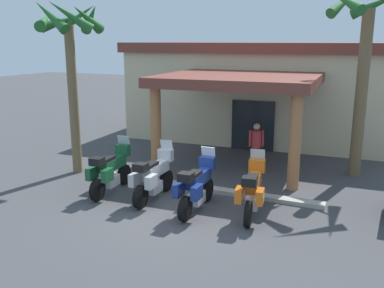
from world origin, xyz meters
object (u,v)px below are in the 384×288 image
object	(u,v)px
motorcycle_green	(110,170)
palm_tree_near_portico	(366,42)
palm_tree_roadside	(70,42)
motorcycle_silver	(153,177)
pedestrian	(256,144)
motorcycle_orange	(253,190)
motorcycle_blue	(196,186)
motel_building	(268,90)

from	to	relation	value
motorcycle_green	palm_tree_near_portico	xyz separation A→B (m)	(6.69, 4.84, 3.76)
motorcycle_green	palm_tree_roadside	xyz separation A→B (m)	(-2.27, 1.31, 3.77)
motorcycle_silver	pedestrian	xyz separation A→B (m)	(1.95, 3.97, 0.30)
pedestrian	palm_tree_near_portico	world-z (taller)	palm_tree_near_portico
motorcycle_silver	pedestrian	size ratio (longest dim) A/B	1.29
motorcycle_green	motorcycle_orange	xyz separation A→B (m)	(4.43, 0.03, 0.00)
motorcycle_silver	palm_tree_roadside	size ratio (longest dim) A/B	0.38
motorcycle_blue	palm_tree_near_portico	distance (m)	7.37
motorcycle_blue	palm_tree_near_portico	world-z (taller)	palm_tree_near_portico
motorcycle_silver	motorcycle_orange	xyz separation A→B (m)	(2.95, 0.02, 0.00)
pedestrian	motorcycle_blue	bearing A→B (deg)	-31.29
motorcycle_blue	pedestrian	bearing A→B (deg)	-6.64
motorcycle_orange	palm_tree_near_portico	xyz separation A→B (m)	(2.26, 4.81, 3.76)
motel_building	motorcycle_green	bearing A→B (deg)	-106.18
motorcycle_green	palm_tree_roadside	world-z (taller)	palm_tree_roadside
motorcycle_blue	motorcycle_orange	world-z (taller)	same
motorcycle_green	motorcycle_silver	distance (m)	1.48
motorcycle_orange	motel_building	bearing A→B (deg)	3.86
motorcycle_orange	palm_tree_near_portico	size ratio (longest dim) A/B	0.35
motorcycle_blue	motel_building	bearing A→B (deg)	3.05
motorcycle_green	motorcycle_silver	bearing A→B (deg)	-92.94
motorcycle_green	motorcycle_blue	size ratio (longest dim) A/B	1.00
motorcycle_silver	palm_tree_roadside	world-z (taller)	palm_tree_roadside
pedestrian	motorcycle_green	bearing A→B (deg)	-65.75
palm_tree_near_portico	motorcycle_orange	bearing A→B (deg)	-115.13
motorcycle_orange	palm_tree_roadside	bearing A→B (deg)	70.91
motel_building	palm_tree_near_portico	xyz separation A→B (m)	(4.32, -4.78, 2.20)
motel_building	motorcycle_orange	bearing A→B (deg)	-80.21
pedestrian	palm_tree_roadside	distance (m)	7.18
pedestrian	motel_building	bearing A→B (deg)	165.57
palm_tree_near_portico	palm_tree_roadside	size ratio (longest dim) A/B	1.08
motorcycle_blue	motorcycle_green	bearing A→B (deg)	84.32
motel_building	palm_tree_near_portico	distance (m)	6.80
palm_tree_roadside	motorcycle_silver	bearing A→B (deg)	-19.24
motorcycle_orange	motorcycle_silver	bearing A→B (deg)	82.22
motel_building	palm_tree_roadside	bearing A→B (deg)	-121.51
motorcycle_silver	palm_tree_roadside	xyz separation A→B (m)	(-3.74, 1.31, 3.77)
pedestrian	motorcycle_orange	bearing A→B (deg)	-10.64
motorcycle_blue	palm_tree_roadside	world-z (taller)	palm_tree_roadside
motorcycle_orange	palm_tree_near_portico	bearing A→B (deg)	-33.38
motorcycle_green	motorcycle_orange	size ratio (longest dim) A/B	1.00
motorcycle_green	motorcycle_blue	world-z (taller)	same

